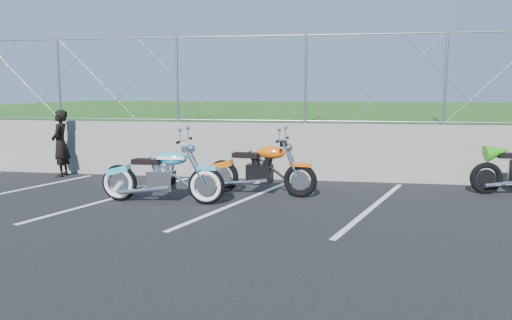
# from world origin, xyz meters

# --- Properties ---
(ground) EXTENTS (90.00, 90.00, 0.00)m
(ground) POSITION_xyz_m (0.00, 0.00, 0.00)
(ground) COLOR black
(ground) RESTS_ON ground
(retaining_wall) EXTENTS (30.00, 0.22, 1.30)m
(retaining_wall) POSITION_xyz_m (0.00, 3.50, 0.65)
(retaining_wall) COLOR slate
(retaining_wall) RESTS_ON ground
(grass_field) EXTENTS (30.00, 20.00, 1.30)m
(grass_field) POSITION_xyz_m (0.00, 13.50, 0.65)
(grass_field) COLOR #1D4C14
(grass_field) RESTS_ON ground
(chain_link_fence) EXTENTS (28.00, 0.03, 2.00)m
(chain_link_fence) POSITION_xyz_m (0.00, 3.50, 2.30)
(chain_link_fence) COLOR gray
(chain_link_fence) RESTS_ON retaining_wall
(parking_lines) EXTENTS (18.29, 4.31, 0.01)m
(parking_lines) POSITION_xyz_m (1.20, 1.00, 0.00)
(parking_lines) COLOR silver
(parking_lines) RESTS_ON ground
(cruiser_turquoise) EXTENTS (2.35, 0.74, 1.17)m
(cruiser_turquoise) POSITION_xyz_m (-1.37, 0.69, 0.47)
(cruiser_turquoise) COLOR black
(cruiser_turquoise) RESTS_ON ground
(naked_orange) EXTENTS (2.23, 0.76, 1.12)m
(naked_orange) POSITION_xyz_m (0.30, 1.66, 0.48)
(naked_orange) COLOR black
(naked_orange) RESTS_ON ground
(person_standing) EXTENTS (0.49, 0.64, 1.58)m
(person_standing) POSITION_xyz_m (-4.75, 2.99, 0.79)
(person_standing) COLOR black
(person_standing) RESTS_ON ground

